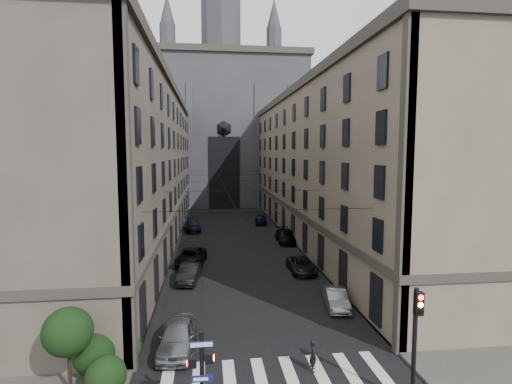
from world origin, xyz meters
name	(u,v)px	position (x,y,z in m)	size (l,w,h in m)	color
sidewalk_left	(149,241)	(-10.50, 36.00, 0.07)	(7.00, 80.00, 0.15)	#383533
sidewalk_right	(315,237)	(10.50, 36.00, 0.07)	(7.00, 80.00, 0.15)	#383533
zebra_crossing	(275,374)	(0.00, 5.00, 0.01)	(11.00, 3.20, 0.01)	beige
building_left	(122,166)	(-13.44, 36.00, 9.34)	(13.60, 60.60, 18.85)	#484037
building_right	(338,165)	(13.44, 36.00, 9.34)	(13.60, 60.60, 18.85)	brown
gothic_tower	(222,121)	(0.00, 74.96, 17.80)	(35.00, 23.00, 58.00)	#2D2D33
pedestrian_signal_left	(202,373)	(-3.51, 1.50, 2.32)	(1.02, 0.38, 4.00)	black
traffic_light_right	(416,332)	(5.60, 1.92, 3.29)	(0.34, 0.50, 5.20)	black
shrub_cluster	(90,350)	(-8.72, 5.01, 1.80)	(3.90, 4.40, 3.90)	black
tram_wires	(234,183)	(0.00, 35.63, 7.25)	(14.00, 60.00, 0.43)	black
car_left_near	(178,336)	(-4.95, 8.00, 0.82)	(1.94, 4.81, 1.64)	slate
car_left_midnear	(189,273)	(-4.86, 19.91, 0.73)	(1.55, 4.46, 1.47)	black
car_left_midfar	(191,257)	(-4.91, 25.20, 0.77)	(2.55, 5.52, 1.53)	black
car_left_far	(193,226)	(-5.39, 42.22, 0.76)	(2.14, 5.27, 1.53)	black
car_right_near	(336,298)	(5.73, 12.90, 0.66)	(1.40, 4.02, 1.32)	gray
car_right_midnear	(302,265)	(5.27, 21.41, 0.66)	(2.19, 4.74, 1.32)	black
car_right_midfar	(286,236)	(6.20, 33.53, 0.77)	(2.17, 5.33, 1.55)	black
car_right_far	(261,219)	(4.84, 46.43, 0.73)	(1.73, 4.30, 1.47)	black
pedestrian	(314,355)	(1.98, 5.05, 0.82)	(0.59, 0.39, 1.63)	black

